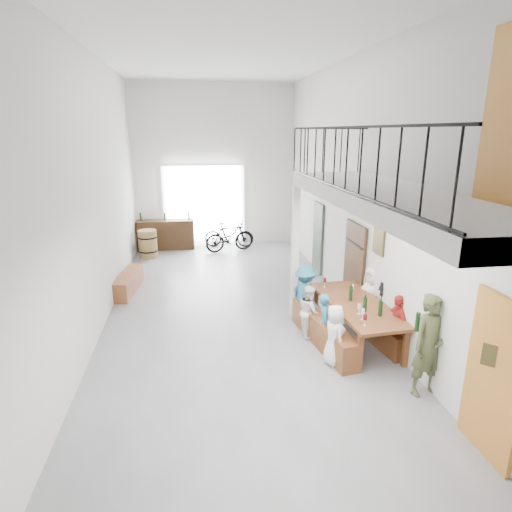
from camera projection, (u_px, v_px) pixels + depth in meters
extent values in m
plane|color=slate|center=(233.00, 311.00, 9.73)|extent=(12.00, 12.00, 0.00)
plane|color=silver|center=(215.00, 167.00, 14.65)|extent=(5.50, 0.00, 5.50)
plane|color=silver|center=(305.00, 292.00, 3.26)|extent=(5.50, 0.00, 5.50)
plane|color=silver|center=(94.00, 192.00, 8.56)|extent=(0.00, 12.00, 12.00)
plane|color=silver|center=(356.00, 187.00, 9.35)|extent=(0.00, 12.00, 12.00)
plane|color=white|center=(229.00, 46.00, 8.18)|extent=(12.00, 12.00, 0.00)
cube|color=white|center=(204.00, 206.00, 14.91)|extent=(2.80, 0.08, 2.80)
cube|color=#AD6924|center=(494.00, 379.00, 5.17)|extent=(0.06, 0.95, 2.10)
cube|color=#3E2811|center=(354.00, 267.00, 9.55)|extent=(0.06, 1.10, 2.00)
cube|color=#2D372D|center=(318.00, 238.00, 12.21)|extent=(0.06, 0.80, 2.00)
cube|color=#AD6924|center=(512.00, 115.00, 4.69)|extent=(0.06, 0.90, 1.95)
cube|color=#433B1A|center=(379.00, 240.00, 8.26)|extent=(0.04, 0.45, 0.55)
cylinder|color=white|center=(336.00, 195.00, 10.58)|extent=(0.04, 0.28, 0.28)
cube|color=silver|center=(390.00, 198.00, 6.14)|extent=(1.50, 5.60, 0.25)
cube|color=black|center=(346.00, 127.00, 5.76)|extent=(0.03, 5.60, 0.03)
cube|color=black|center=(342.00, 189.00, 5.99)|extent=(0.03, 5.60, 0.03)
cube|color=black|center=(332.00, 128.00, 8.50)|extent=(1.50, 0.03, 0.03)
cube|color=silver|center=(295.00, 253.00, 9.08)|extent=(0.14, 0.14, 2.88)
cube|color=brown|center=(357.00, 305.00, 8.12)|extent=(1.18, 2.54, 0.06)
cube|color=brown|center=(360.00, 353.00, 7.15)|extent=(0.09, 0.09, 0.73)
cube|color=brown|center=(406.00, 347.00, 7.33)|extent=(0.09, 0.09, 0.73)
cube|color=brown|center=(316.00, 304.00, 9.14)|extent=(0.09, 0.09, 0.73)
cube|color=brown|center=(352.00, 301.00, 9.32)|extent=(0.09, 0.09, 0.73)
cube|color=brown|center=(323.00, 331.00, 8.14)|extent=(0.67, 2.30, 0.52)
cube|color=brown|center=(372.00, 327.00, 8.38)|extent=(0.54, 2.01, 0.46)
cylinder|color=black|center=(365.00, 303.00, 7.67)|extent=(0.07, 0.07, 0.35)
cylinder|color=black|center=(381.00, 307.00, 7.50)|extent=(0.07, 0.07, 0.35)
cylinder|color=black|center=(351.00, 292.00, 8.20)|extent=(0.07, 0.07, 0.35)
cube|color=brown|center=(128.00, 282.00, 10.83)|extent=(0.59, 1.76, 0.48)
cylinder|color=brown|center=(148.00, 244.00, 13.72)|extent=(0.60, 0.60, 0.89)
cylinder|color=black|center=(148.00, 251.00, 13.78)|extent=(0.61, 0.61, 0.05)
cylinder|color=black|center=(147.00, 237.00, 13.66)|extent=(0.61, 0.61, 0.05)
cube|color=#3E2811|center=(166.00, 235.00, 14.70)|extent=(1.92, 0.54, 1.01)
cylinder|color=black|center=(141.00, 217.00, 14.42)|extent=(0.06, 0.06, 0.28)
cylinder|color=black|center=(165.00, 216.00, 14.47)|extent=(0.06, 0.06, 0.28)
cylinder|color=black|center=(189.00, 216.00, 14.59)|extent=(0.06, 0.06, 0.28)
imported|color=white|center=(334.00, 335.00, 7.38)|extent=(0.41, 0.57, 1.09)
imported|color=teal|center=(325.00, 321.00, 7.94)|extent=(0.35, 0.44, 1.07)
imported|color=white|center=(309.00, 311.00, 8.41)|extent=(0.42, 0.53, 1.05)
imported|color=teal|center=(305.00, 295.00, 8.88)|extent=(0.72, 0.94, 1.29)
imported|color=red|center=(397.00, 326.00, 7.64)|extent=(0.30, 0.69, 1.17)
imported|color=black|center=(385.00, 308.00, 8.42)|extent=(0.76, 1.12, 1.16)
imported|color=white|center=(371.00, 296.00, 8.87)|extent=(0.57, 0.71, 1.26)
imported|color=#424828|center=(430.00, 346.00, 6.45)|extent=(0.65, 0.48, 1.63)
imported|color=#1E4B1C|center=(328.00, 287.00, 10.63)|extent=(0.39, 0.35, 0.39)
imported|color=black|center=(229.00, 234.00, 14.97)|extent=(1.79, 0.87, 0.90)
imported|color=black|center=(230.00, 237.00, 14.39)|extent=(1.74, 0.84, 1.01)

